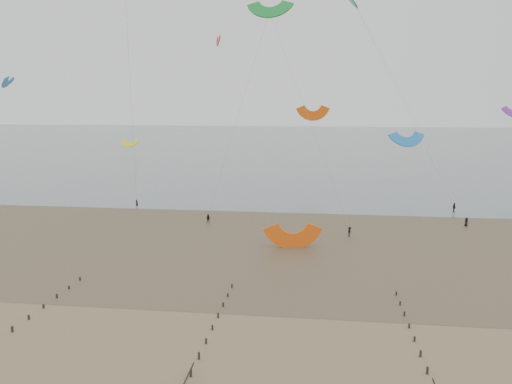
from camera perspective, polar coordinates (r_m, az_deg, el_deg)
ground at (r=47.31m, az=-10.31°, el=-15.77°), size 500.00×500.00×0.00m
sea_and_shore at (r=79.51m, az=-5.76°, el=-4.68°), size 500.00×665.00×0.03m
kitesurfer_lead at (r=100.29m, az=-13.47°, el=-1.27°), size 0.62×0.48×1.53m
kitesurfers at (r=91.74m, az=17.12°, el=-2.51°), size 136.23×25.93×1.80m
grounded_kite at (r=71.76m, az=4.22°, el=-6.35°), size 7.75×6.48×3.83m
kites_airborne at (r=128.12m, az=-1.40°, el=10.85°), size 252.84×120.86×41.19m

